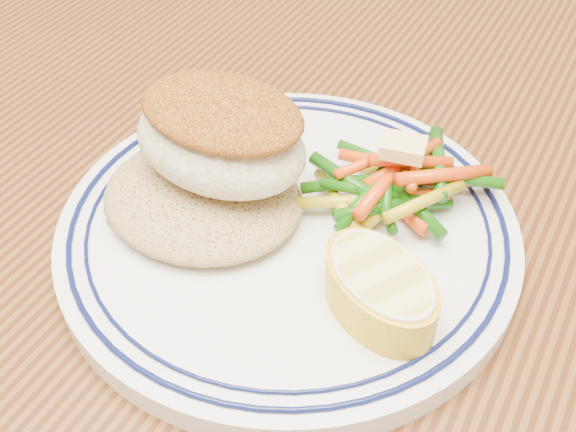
{
  "coord_description": "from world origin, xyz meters",
  "views": [
    {
      "loc": [
        0.18,
        -0.22,
        1.04
      ],
      "look_at": [
        0.04,
        0.03,
        0.77
      ],
      "focal_mm": 45.0,
      "sensor_mm": 36.0,
      "label": 1
    }
  ],
  "objects_px": {
    "rice_pilaf": "(202,193)",
    "dining_table": "(216,357)",
    "plate": "(288,230)",
    "lemon_wedge": "(380,289)",
    "vegetable_pile": "(396,184)",
    "fish_fillet": "(221,134)"
  },
  "relations": [
    {
      "from": "rice_pilaf",
      "to": "dining_table",
      "type": "bearing_deg",
      "value": -58.86
    },
    {
      "from": "plate",
      "to": "lemon_wedge",
      "type": "bearing_deg",
      "value": -25.57
    },
    {
      "from": "dining_table",
      "to": "vegetable_pile",
      "type": "xyz_separation_m",
      "value": [
        0.08,
        0.08,
        0.13
      ]
    },
    {
      "from": "plate",
      "to": "lemon_wedge",
      "type": "xyz_separation_m",
      "value": [
        0.07,
        -0.03,
        0.02
      ]
    },
    {
      "from": "dining_table",
      "to": "rice_pilaf",
      "type": "height_order",
      "value": "rice_pilaf"
    },
    {
      "from": "dining_table",
      "to": "rice_pilaf",
      "type": "xyz_separation_m",
      "value": [
        -0.01,
        0.02,
        0.12
      ]
    },
    {
      "from": "rice_pilaf",
      "to": "fish_fillet",
      "type": "relative_size",
      "value": 1.08
    },
    {
      "from": "fish_fillet",
      "to": "rice_pilaf",
      "type": "bearing_deg",
      "value": -100.64
    },
    {
      "from": "rice_pilaf",
      "to": "lemon_wedge",
      "type": "bearing_deg",
      "value": -9.87
    },
    {
      "from": "plate",
      "to": "fish_fillet",
      "type": "relative_size",
      "value": 2.4
    },
    {
      "from": "lemon_wedge",
      "to": "fish_fillet",
      "type": "bearing_deg",
      "value": 161.56
    },
    {
      "from": "rice_pilaf",
      "to": "fish_fillet",
      "type": "xyz_separation_m",
      "value": [
        0.0,
        0.02,
        0.03
      ]
    },
    {
      "from": "dining_table",
      "to": "fish_fillet",
      "type": "xyz_separation_m",
      "value": [
        -0.01,
        0.04,
        0.15
      ]
    },
    {
      "from": "plate",
      "to": "rice_pilaf",
      "type": "xyz_separation_m",
      "value": [
        -0.05,
        -0.01,
        0.02
      ]
    },
    {
      "from": "plate",
      "to": "lemon_wedge",
      "type": "height_order",
      "value": "lemon_wedge"
    },
    {
      "from": "rice_pilaf",
      "to": "vegetable_pile",
      "type": "height_order",
      "value": "vegetable_pile"
    },
    {
      "from": "fish_fillet",
      "to": "lemon_wedge",
      "type": "xyz_separation_m",
      "value": [
        0.11,
        -0.04,
        -0.03
      ]
    },
    {
      "from": "fish_fillet",
      "to": "vegetable_pile",
      "type": "xyz_separation_m",
      "value": [
        0.09,
        0.04,
        -0.03
      ]
    },
    {
      "from": "dining_table",
      "to": "plate",
      "type": "relative_size",
      "value": 5.83
    },
    {
      "from": "dining_table",
      "to": "fish_fillet",
      "type": "relative_size",
      "value": 13.99
    },
    {
      "from": "vegetable_pile",
      "to": "dining_table",
      "type": "bearing_deg",
      "value": -137.34
    },
    {
      "from": "dining_table",
      "to": "lemon_wedge",
      "type": "distance_m",
      "value": 0.16
    }
  ]
}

